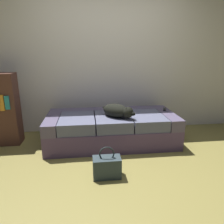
{
  "coord_description": "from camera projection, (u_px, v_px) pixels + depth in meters",
  "views": [
    {
      "loc": [
        -0.37,
        -2.07,
        1.4
      ],
      "look_at": [
        0.0,
        0.97,
        0.52
      ],
      "focal_mm": 33.71,
      "sensor_mm": 36.0,
      "label": 1
    }
  ],
  "objects": [
    {
      "name": "dog_dark",
      "position": [
        118.0,
        111.0,
        3.08
      ],
      "size": [
        0.5,
        0.47,
        0.19
      ],
      "color": "black",
      "rests_on": "couch"
    },
    {
      "name": "back_wall",
      "position": [
        107.0,
        52.0,
        3.64
      ],
      "size": [
        6.4,
        0.1,
        2.8
      ],
      "primitive_type": "cube",
      "color": "silver",
      "rests_on": "ground"
    },
    {
      "name": "handbag",
      "position": [
        107.0,
        167.0,
        2.41
      ],
      "size": [
        0.32,
        0.18,
        0.38
      ],
      "color": "#2C393F",
      "rests_on": "ground"
    },
    {
      "name": "tv_remote",
      "position": [
        164.0,
        109.0,
        3.49
      ],
      "size": [
        0.09,
        0.16,
        0.02
      ],
      "primitive_type": "cube",
      "rotation": [
        0.0,
        0.0,
        -0.35
      ],
      "color": "black",
      "rests_on": "couch"
    },
    {
      "name": "ground_plane",
      "position": [
        122.0,
        179.0,
        2.41
      ],
      "size": [
        10.0,
        10.0,
        0.0
      ],
      "primitive_type": "plane",
      "color": "olive"
    },
    {
      "name": "couch",
      "position": [
        112.0,
        128.0,
        3.32
      ],
      "size": [
        1.98,
        0.92,
        0.47
      ],
      "color": "#4D395B",
      "rests_on": "ground"
    }
  ]
}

